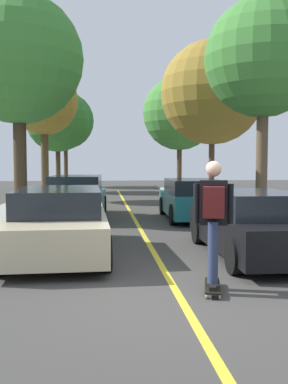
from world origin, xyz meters
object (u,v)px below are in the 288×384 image
(parked_car_left_near, at_px, (76,197))
(street_tree_left_far, at_px, (58,120))
(parked_car_right_nearest, at_px, (253,224))
(street_tree_right_near, at_px, (212,93))
(skateboard, at_px, (212,286))
(parked_car_right_near, at_px, (193,199))
(street_tree_right_far, at_px, (180,113))
(street_tree_left_near, at_px, (44,102))
(street_tree_right_nearest, at_px, (264,59))
(street_tree_left_nearest, at_px, (18,59))
(parked_car_left_nearest, at_px, (59,222))
(street_tree_left_farthest, at_px, (65,121))
(skateboarder, at_px, (213,215))

(parked_car_left_near, xyz_separation_m, street_tree_left_far, (-1.89, 13.18, 3.87))
(parked_car_right_nearest, relative_size, street_tree_right_near, 0.59)
(parked_car_right_nearest, bearing_deg, parked_car_left_near, 121.01)
(parked_car_left_near, bearing_deg, skateboard, -74.37)
(parked_car_right_near, height_order, street_tree_right_far, street_tree_right_far)
(street_tree_left_near, bearing_deg, parked_car_right_nearest, -66.21)
(street_tree_left_far, distance_m, street_tree_right_far, 7.76)
(parked_car_left_near, distance_m, street_tree_right_near, 8.41)
(parked_car_right_nearest, bearing_deg, street_tree_right_nearest, 67.64)
(parked_car_left_near, distance_m, street_tree_left_near, 8.08)
(street_tree_left_nearest, height_order, street_tree_right_far, street_tree_left_nearest)
(parked_car_left_nearest, distance_m, parked_car_left_near, 5.99)
(parked_car_right_nearest, distance_m, parked_car_right_near, 5.90)
(street_tree_left_near, xyz_separation_m, street_tree_right_near, (7.72, -2.41, 0.17))
(parked_car_right_nearest, relative_size, parked_car_right_near, 1.01)
(parked_car_right_near, relative_size, street_tree_left_near, 0.66)
(parked_car_right_nearest, xyz_separation_m, street_tree_left_farthest, (-5.83, 25.80, 4.47))
(street_tree_right_nearest, bearing_deg, parked_car_right_near, 145.27)
(parked_car_left_near, relative_size, parked_car_right_nearest, 1.08)
(street_tree_left_nearest, bearing_deg, parked_car_left_nearest, -72.88)
(parked_car_right_nearest, bearing_deg, parked_car_left_nearest, 171.82)
(street_tree_left_far, relative_size, street_tree_left_farthest, 0.90)
(parked_car_left_near, distance_m, street_tree_left_nearest, 5.03)
(parked_car_right_near, xyz_separation_m, street_tree_left_near, (-5.83, 7.33, 4.18))
(skateboard, distance_m, skateboarder, 1.06)
(street_tree_right_near, bearing_deg, parked_car_right_near, -110.97)
(parked_car_left_nearest, xyz_separation_m, parked_car_right_nearest, (3.94, -0.57, -0.02))
(parked_car_left_nearest, height_order, street_tree_left_far, street_tree_left_far)
(street_tree_left_nearest, xyz_separation_m, street_tree_right_far, (7.72, 12.38, -0.34))
(parked_car_left_nearest, distance_m, street_tree_left_near, 13.46)
(street_tree_right_near, distance_m, street_tree_right_far, 8.25)
(street_tree_left_nearest, xyz_separation_m, street_tree_left_farthest, (-0.00, 19.11, -0.25))
(street_tree_left_far, relative_size, street_tree_right_far, 0.89)
(street_tree_left_farthest, distance_m, skateboard, 28.95)
(parked_car_left_near, xyz_separation_m, street_tree_left_farthest, (-1.89, 19.25, 4.41))
(parked_car_left_near, height_order, skateboard, parked_car_left_near)
(parked_car_right_nearest, height_order, street_tree_left_far, street_tree_left_far)
(parked_car_left_nearest, distance_m, parked_car_right_nearest, 3.98)
(parked_car_left_nearest, xyz_separation_m, skateboard, (2.50, -2.94, -0.58))
(parked_car_right_near, relative_size, street_tree_left_farthest, 0.59)
(skateboard, bearing_deg, street_tree_left_nearest, 115.82)
(parked_car_right_nearest, bearing_deg, street_tree_left_nearest, 131.06)
(parked_car_left_near, relative_size, street_tree_left_nearest, 0.62)
(parked_car_right_nearest, distance_m, skateboarder, 2.85)
(street_tree_left_nearest, bearing_deg, parked_car_right_near, -7.77)
(parked_car_right_nearest, bearing_deg, street_tree_left_far, 106.45)
(street_tree_right_nearest, bearing_deg, street_tree_left_near, 131.78)
(parked_car_right_nearest, xyz_separation_m, skateboarder, (-1.45, -2.40, 0.50))
(street_tree_left_near, height_order, street_tree_right_near, street_tree_right_near)
(street_tree_left_far, bearing_deg, skateboard, -78.78)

